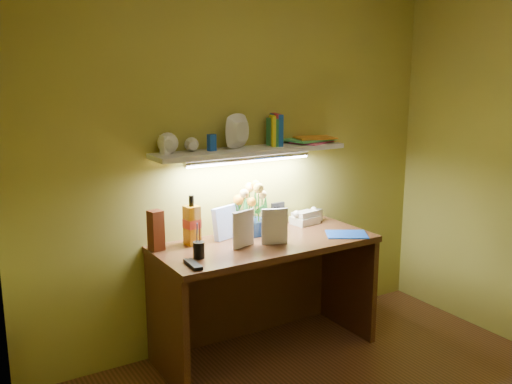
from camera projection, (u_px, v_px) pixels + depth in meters
desk at (266, 297)px, 3.65m from camera, size 1.40×0.60×0.75m
flower_bouquet at (251, 209)px, 3.69m from camera, size 0.22×0.22×0.34m
telephone at (305, 216)px, 3.95m from camera, size 0.20×0.16×0.11m
desk_clock at (317, 216)px, 4.02m from camera, size 0.09×0.07×0.09m
whisky_bottle at (192, 220)px, 3.47m from camera, size 0.09×0.09×0.31m
whisky_box at (156, 230)px, 3.37m from camera, size 0.09×0.09×0.24m
pen_cup at (199, 244)px, 3.23m from camera, size 0.09×0.09×0.16m
art_card at (226, 222)px, 3.61m from camera, size 0.21×0.10×0.21m
tv_remote at (193, 264)px, 3.11m from camera, size 0.06×0.18×0.02m
blue_folder at (347, 234)px, 3.70m from camera, size 0.32×0.30×0.01m
desk_book_a at (233, 232)px, 3.36m from camera, size 0.17×0.06×0.23m
desk_book_b at (262, 227)px, 3.47m from camera, size 0.16×0.08×0.23m
wall_shelf at (253, 145)px, 3.60m from camera, size 1.31×0.33×0.24m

